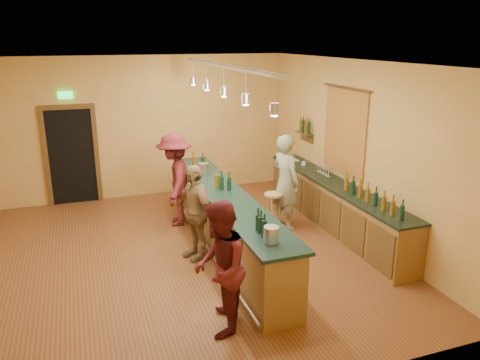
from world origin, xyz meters
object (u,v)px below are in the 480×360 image
object	(u,v)px
tasting_bar	(225,217)
bartender	(286,182)
customer_a	(220,268)
customer_c	(175,180)
back_counter	(334,205)
customer_b	(195,212)
bar_stool	(274,201)

from	to	relation	value
tasting_bar	bartender	world-z (taller)	bartender
customer_a	customer_c	xyz separation A→B (m)	(0.22, 3.68, 0.05)
back_counter	tasting_bar	world-z (taller)	tasting_bar
back_counter	customer_a	bearing A→B (deg)	-141.80
back_counter	customer_b	bearing A→B (deg)	-174.36
customer_b	customer_a	bearing A→B (deg)	-23.84
customer_a	customer_b	world-z (taller)	customer_a
customer_a	customer_b	bearing A→B (deg)	-165.30
customer_b	bar_stool	size ratio (longest dim) A/B	2.24
tasting_bar	customer_b	xyz separation A→B (m)	(-0.55, -0.10, 0.20)
back_counter	tasting_bar	size ratio (longest dim) A/B	0.89
customer_a	bar_stool	xyz separation A→B (m)	(1.93, 2.77, -0.28)
tasting_bar	customer_b	bearing A→B (deg)	-170.17
back_counter	bartender	xyz separation A→B (m)	(-0.85, 0.41, 0.44)
back_counter	bar_stool	bearing A→B (deg)	160.12
customer_c	customer_b	bearing A→B (deg)	14.15
customer_b	customer_c	bearing A→B (deg)	161.91
bartender	bar_stool	size ratio (longest dim) A/B	2.55
customer_c	back_counter	bearing A→B (deg)	79.48
back_counter	customer_c	distance (m)	3.12
tasting_bar	bartender	size ratio (longest dim) A/B	2.76
bartender	customer_c	size ratio (longest dim) A/B	1.01
tasting_bar	customer_c	distance (m)	1.61
tasting_bar	bartender	distance (m)	1.56
tasting_bar	customer_b	distance (m)	0.60
back_counter	customer_b	distance (m)	2.84
customer_a	customer_b	xyz separation A→B (m)	(0.22, 2.10, -0.05)
customer_b	bar_stool	bearing A→B (deg)	93.59
bartender	customer_c	distance (m)	2.14
customer_a	bar_stool	distance (m)	3.39
back_counter	customer_a	world-z (taller)	customer_a
bartender	customer_a	bearing A→B (deg)	125.52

